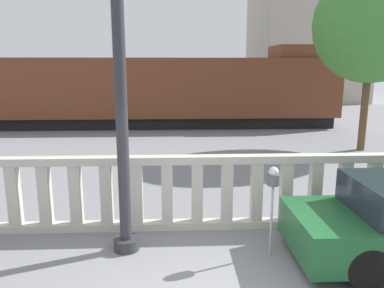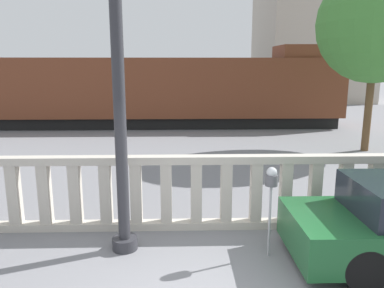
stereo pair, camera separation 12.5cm
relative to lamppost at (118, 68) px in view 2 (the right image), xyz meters
name	(u,v)px [view 2 (the right image)]	position (x,y,z in m)	size (l,w,h in m)	color
balustrade	(196,193)	(1.22, 0.78, -2.27)	(17.30, 0.24, 1.40)	#BCB5A8
lamppost	(118,68)	(0.00, 0.00, 0.00)	(0.42, 0.42, 5.39)	#2D2D33
parking_meter	(271,184)	(2.33, -0.29, -1.76)	(0.19, 0.19, 1.47)	#99999E
train_near	(122,91)	(-1.97, 12.77, -1.21)	(21.69, 2.71, 3.93)	black
building_block	(310,27)	(12.08, 27.57, 3.26)	(8.26, 9.61, 12.46)	#ADA393
tree_left	(377,24)	(7.51, 7.12, 1.37)	(3.94, 3.94, 6.32)	brown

